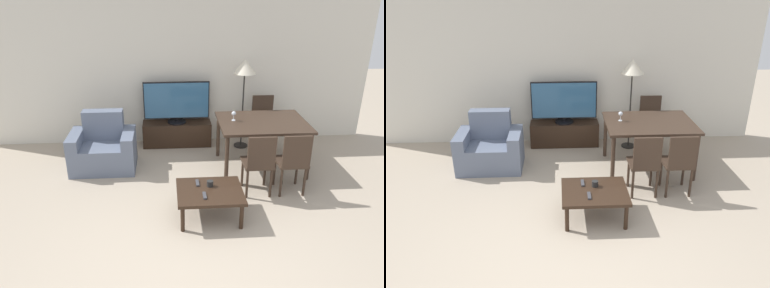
# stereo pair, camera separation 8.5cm
# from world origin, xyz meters

# --- Properties ---
(ground_plane) EXTENTS (18.00, 18.00, 0.00)m
(ground_plane) POSITION_xyz_m (0.00, 0.00, 0.00)
(ground_plane) COLOR tan
(wall_back) EXTENTS (6.92, 0.06, 2.70)m
(wall_back) POSITION_xyz_m (0.00, 3.43, 1.35)
(wall_back) COLOR silver
(wall_back) RESTS_ON ground_plane
(armchair) EXTENTS (0.98, 0.69, 0.87)m
(armchair) POSITION_xyz_m (-1.15, 2.38, 0.31)
(armchair) COLOR slate
(armchair) RESTS_ON ground_plane
(tv_stand) EXTENTS (1.20, 0.36, 0.42)m
(tv_stand) POSITION_xyz_m (0.02, 3.18, 0.21)
(tv_stand) COLOR black
(tv_stand) RESTS_ON ground_plane
(tv) EXTENTS (1.13, 0.32, 0.73)m
(tv) POSITION_xyz_m (0.02, 3.18, 0.79)
(tv) COLOR black
(tv) RESTS_ON tv_stand
(coffee_table) EXTENTS (0.81, 0.67, 0.37)m
(coffee_table) POSITION_xyz_m (0.34, 0.92, 0.33)
(coffee_table) COLOR black
(coffee_table) RESTS_ON ground_plane
(dining_table) EXTENTS (1.33, 1.02, 0.77)m
(dining_table) POSITION_xyz_m (1.29, 2.21, 0.69)
(dining_table) COLOR #38281E
(dining_table) RESTS_ON ground_plane
(dining_chair_near) EXTENTS (0.40, 0.40, 0.90)m
(dining_chair_near) POSITION_xyz_m (1.06, 1.39, 0.51)
(dining_chair_near) COLOR #38281E
(dining_chair_near) RESTS_ON ground_plane
(dining_chair_far) EXTENTS (0.40, 0.40, 0.90)m
(dining_chair_far) POSITION_xyz_m (1.52, 3.03, 0.51)
(dining_chair_far) COLOR #38281E
(dining_chair_far) RESTS_ON ground_plane
(dining_chair_near_right) EXTENTS (0.40, 0.40, 0.90)m
(dining_chair_near_right) POSITION_xyz_m (1.52, 1.39, 0.51)
(dining_chair_near_right) COLOR #38281E
(dining_chair_near_right) RESTS_ON ground_plane
(floor_lamp) EXTENTS (0.37, 0.37, 1.54)m
(floor_lamp) POSITION_xyz_m (1.15, 3.03, 1.36)
(floor_lamp) COLOR black
(floor_lamp) RESTS_ON ground_plane
(remote_primary) EXTENTS (0.04, 0.15, 0.02)m
(remote_primary) POSITION_xyz_m (0.26, 0.78, 0.38)
(remote_primary) COLOR #38383D
(remote_primary) RESTS_ON coffee_table
(remote_secondary) EXTENTS (0.04, 0.15, 0.02)m
(remote_secondary) POSITION_xyz_m (0.20, 1.09, 0.38)
(remote_secondary) COLOR #38383D
(remote_secondary) RESTS_ON coffee_table
(cup_white_near) EXTENTS (0.08, 0.08, 0.07)m
(cup_white_near) POSITION_xyz_m (0.36, 1.02, 0.41)
(cup_white_near) COLOR black
(cup_white_near) RESTS_ON coffee_table
(wine_glass_left) EXTENTS (0.07, 0.07, 0.15)m
(wine_glass_left) POSITION_xyz_m (0.85, 2.28, 0.87)
(wine_glass_left) COLOR silver
(wine_glass_left) RESTS_ON dining_table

